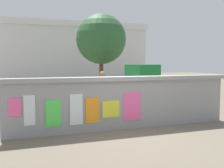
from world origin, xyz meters
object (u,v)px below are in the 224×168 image
motorcycle (76,107)px  auto_rickshaw_truck (125,84)px  bicycle_far (27,99)px  person_walking (102,88)px  bicycle_near (156,105)px  tree_roadside (101,39)px

motorcycle → auto_rickshaw_truck: bearing=46.6°
motorcycle → bicycle_far: bicycle_far is taller
auto_rickshaw_truck → motorcycle: (-3.06, -3.23, -0.44)m
person_walking → auto_rickshaw_truck: bearing=51.6°
bicycle_near → bicycle_far: 5.59m
bicycle_near → tree_roadside: bearing=87.3°
auto_rickshaw_truck → tree_roadside: size_ratio=0.72×
bicycle_far → person_walking: 3.66m
auto_rickshaw_truck → person_walking: auto_rickshaw_truck is taller
auto_rickshaw_truck → person_walking: (-1.86, -2.34, 0.09)m
tree_roadside → motorcycle: bearing=-111.9°
bicycle_far → bicycle_near: bearing=-35.5°
bicycle_near → tree_roadside: size_ratio=0.32×
tree_roadside → bicycle_near: bearing=-92.7°
auto_rickshaw_truck → bicycle_far: (-4.57, 0.03, -0.54)m
motorcycle → bicycle_near: size_ratio=1.13×
motorcycle → tree_roadside: 9.68m
auto_rickshaw_truck → tree_roadside: bearing=86.0°
motorcycle → person_walking: (1.20, 0.89, 0.52)m
bicycle_far → tree_roadside: 7.88m
bicycle_near → bicycle_far: bearing=144.5°
auto_rickshaw_truck → bicycle_far: bearing=179.6°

